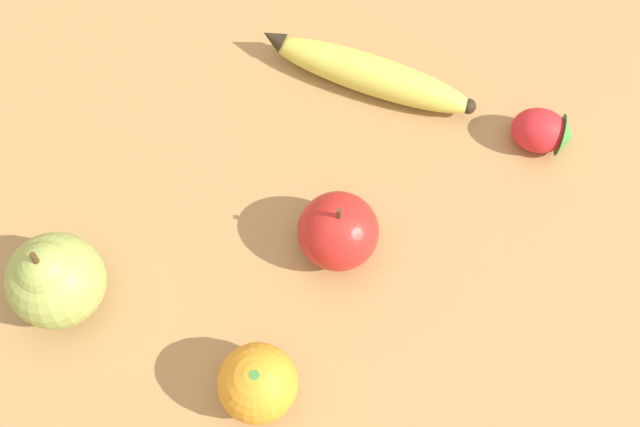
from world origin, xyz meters
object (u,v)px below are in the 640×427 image
strawberry (544,131)px  orange (258,383)px  pear (55,279)px  banana (366,72)px  apple (338,231)px

strawberry → orange: bearing=-123.7°
orange → strawberry: size_ratio=0.96×
pear → strawberry: pear is taller
banana → orange: (-0.09, 0.31, 0.01)m
banana → pear: 0.35m
banana → strawberry: 0.18m
strawberry → apple: size_ratio=0.88×
strawberry → apple: bearing=-137.6°
apple → pear: bearing=44.2°
banana → strawberry: (-0.18, -0.03, 0.00)m
strawberry → apple: apple is taller
orange → apple: (0.02, -0.15, -0.00)m
pear → strawberry: (-0.28, -0.37, -0.02)m
banana → apple: 0.18m
banana → apple: apple is taller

